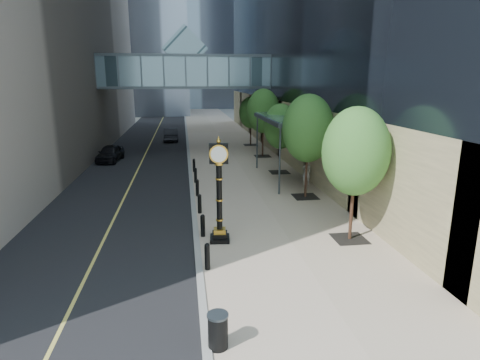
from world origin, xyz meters
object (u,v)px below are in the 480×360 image
object	(u,v)px
car_near	(110,153)
car_far	(171,134)
pedestrian	(306,172)
street_clock	(219,198)
trash_bin	(218,332)

from	to	relation	value
car_near	car_far	xyz separation A→B (m)	(4.82, 11.20, 0.03)
pedestrian	car_near	size ratio (longest dim) A/B	0.41
street_clock	pedestrian	world-z (taller)	street_clock
trash_bin	car_near	size ratio (longest dim) A/B	0.22
trash_bin	car_far	world-z (taller)	car_far
trash_bin	street_clock	bearing A→B (deg)	84.38
street_clock	car_near	bearing A→B (deg)	117.64
street_clock	pedestrian	size ratio (longest dim) A/B	2.66
car_far	pedestrian	bearing A→B (deg)	112.70
pedestrian	car_near	distance (m)	17.36
street_clock	car_near	size ratio (longest dim) A/B	1.08
trash_bin	pedestrian	world-z (taller)	pedestrian
car_near	car_far	bearing A→B (deg)	73.73
pedestrian	car_near	world-z (taller)	pedestrian
street_clock	trash_bin	world-z (taller)	street_clock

